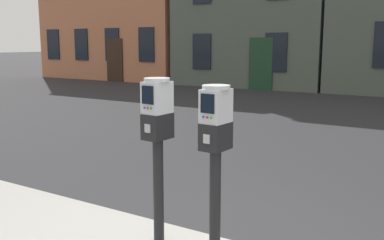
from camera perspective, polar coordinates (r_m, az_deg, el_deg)
parking_meter_near_kerb at (r=3.72m, az=-4.47°, el=-1.49°), size 0.23×0.26×1.45m
parking_meter_twin_adjacent at (r=3.43m, az=3.07°, el=-2.83°), size 0.23×0.26×1.42m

